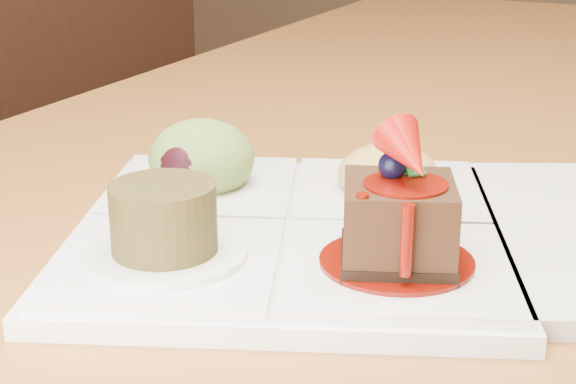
% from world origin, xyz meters
% --- Properties ---
extents(dining_table, '(1.00, 1.80, 0.75)m').
position_xyz_m(dining_table, '(0.00, 0.00, 0.68)').
color(dining_table, brown).
rests_on(dining_table, ground).
extents(chair_left, '(0.54, 0.54, 0.92)m').
position_xyz_m(chair_left, '(-0.75, 0.37, 0.52)').
color(chair_left, black).
rests_on(chair_left, ground).
extents(sampler_plate, '(0.34, 0.34, 0.10)m').
position_xyz_m(sampler_plate, '(-0.13, -0.33, 0.77)').
color(sampler_plate, silver).
rests_on(sampler_plate, dining_table).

